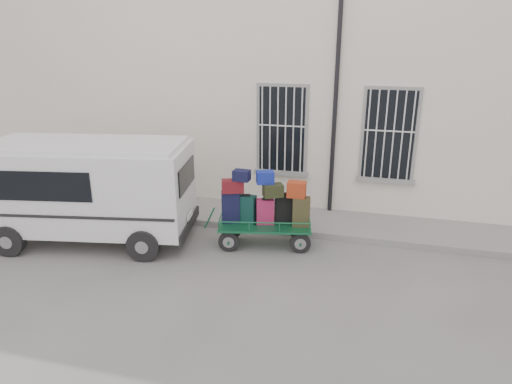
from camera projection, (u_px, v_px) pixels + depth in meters
name	position (u px, v px, depth m)	size (l,w,h in m)	color
ground	(270.00, 260.00, 9.83)	(80.00, 80.00, 0.00)	slate
building	(312.00, 90.00, 13.87)	(24.00, 5.15, 6.00)	beige
sidewalk	(289.00, 219.00, 11.81)	(24.00, 1.70, 0.15)	gray
luggage_cart	(265.00, 209.00, 10.25)	(2.48, 1.34, 1.79)	black
van	(88.00, 185.00, 10.39)	(4.92, 2.76, 2.35)	silver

